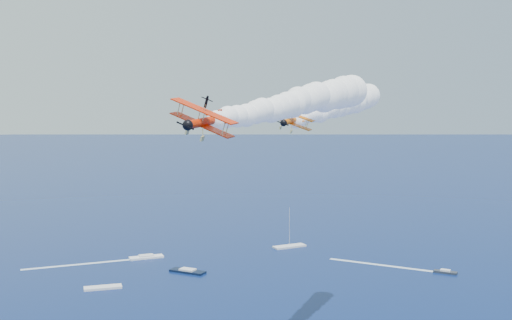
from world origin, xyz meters
TOP-DOWN VIEW (x-y plane):
  - biplane_lead at (13.32, 41.98)m, footprint 12.10×12.82m
  - biplane_trail at (-17.46, 13.52)m, footprint 12.21×13.09m
  - smoke_trail_lead at (36.83, 58.96)m, footprint 60.79×58.15m
  - smoke_trail_trail at (6.87, 29.31)m, footprint 60.71×56.20m
  - spectator_boats at (-5.03, 114.54)m, footprint 216.99×176.54m
  - boat_wakes at (50.78, 142.16)m, footprint 125.18×73.83m

SIDE VIEW (x-z plane):
  - boat_wakes at x=50.78m, z-range 0.01..0.05m
  - spectator_boats at x=-5.03m, z-range 0.00..0.70m
  - biplane_lead at x=13.32m, z-range 51.72..60.04m
  - biplane_trail at x=-17.46m, z-range 52.99..61.65m
  - smoke_trail_lead at x=36.83m, z-range 52.73..63.43m
  - smoke_trail_trail at x=6.87m, z-range 54.17..64.87m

